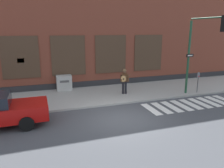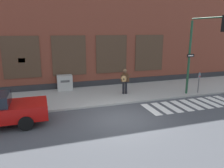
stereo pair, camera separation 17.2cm
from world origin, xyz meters
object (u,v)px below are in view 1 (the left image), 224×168
(busker, at_px, (124,80))
(utility_box, at_px, (64,83))
(traffic_light, at_px, (202,43))
(parking_meter, at_px, (198,79))

(busker, height_order, utility_box, busker)
(busker, relative_size, utility_box, 1.57)
(traffic_light, xyz_separation_m, utility_box, (-7.95, 4.54, -2.93))
(traffic_light, relative_size, parking_meter, 3.50)
(traffic_light, height_order, utility_box, traffic_light)
(busker, distance_m, utility_box, 4.42)
(busker, xyz_separation_m, parking_meter, (4.96, -1.31, -0.02))
(traffic_light, distance_m, parking_meter, 2.80)
(traffic_light, xyz_separation_m, parking_meter, (0.75, 0.93, -2.53))
(traffic_light, bearing_deg, busker, 151.88)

